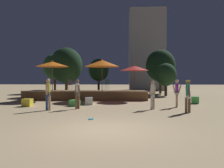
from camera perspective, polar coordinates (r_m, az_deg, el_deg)
name	(u,v)px	position (r m, az deg, el deg)	size (l,w,h in m)	color
ground_plane	(104,130)	(7.52, -2.05, -11.92)	(120.00, 120.00, 0.00)	tan
wooden_deck	(86,95)	(18.74, -6.68, -2.87)	(10.13, 2.81, 0.79)	brown
patio_umbrella_0	(102,63)	(17.54, -2.63, 5.41)	(2.81, 2.81, 3.32)	brown
patio_umbrella_1	(52,64)	(18.40, -15.34, 5.03)	(2.67, 2.67, 3.22)	brown
patio_umbrella_2	(134,68)	(17.51, 5.86, 4.12)	(2.26, 2.26, 2.85)	brown
cube_seat_0	(27,103)	(14.76, -21.21, -4.54)	(0.54, 0.54, 0.48)	yellow
cube_seat_1	(195,100)	(16.38, 20.86, -3.94)	(0.58, 0.58, 0.49)	#4CC651
cube_seat_2	(89,101)	(14.77, -6.09, -4.43)	(0.58, 0.58, 0.49)	white
cube_seat_3	(75,103)	(14.19, -9.74, -4.89)	(0.69, 0.69, 0.38)	#4CC651
person_0	(48,93)	(12.47, -16.34, -2.29)	(0.30, 0.48, 1.74)	#2D4C7F
person_1	(77,93)	(12.66, -9.04, -2.37)	(0.41, 0.35, 1.69)	brown
person_2	(153,94)	(12.53, 10.55, -2.64)	(0.39, 0.42, 1.62)	tan
person_3	(188,95)	(11.74, 19.20, -2.62)	(0.29, 0.51, 1.67)	brown
person_4	(177,92)	(13.81, 16.59, -2.11)	(0.53, 0.29, 1.69)	tan
bistro_chair_0	(70,84)	(18.26, -10.85, 0.07)	(0.40, 0.41, 0.90)	#47474C
bistro_chair_1	(48,83)	(19.71, -16.44, 0.13)	(0.42, 0.43, 0.90)	#2D3338
bistro_chair_2	(107,83)	(19.24, -1.33, 0.15)	(0.47, 0.48, 0.90)	#1E4C47
frisbee_disc	(91,119)	(9.44, -5.50, -9.09)	(0.25, 0.25, 0.03)	#33B2D8
background_tree_0	(99,70)	(27.82, -3.51, 3.63)	(2.55, 2.55, 4.26)	#3D2B1C
background_tree_1	(160,66)	(26.30, 12.55, 4.72)	(3.42, 3.42, 5.18)	#3D2B1C
background_tree_2	(66,65)	(23.11, -11.86, 4.79)	(3.32, 3.32, 4.96)	#3D2B1C
background_tree_3	(55,67)	(27.93, -14.70, 4.38)	(2.87, 2.87, 4.83)	#3D2B1C
background_tree_4	(166,75)	(22.84, 13.90, 2.36)	(2.10, 2.10, 3.32)	#3D2B1C
distant_building	(147,51)	(34.37, 9.03, 8.62)	(5.31, 3.72, 12.19)	gray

